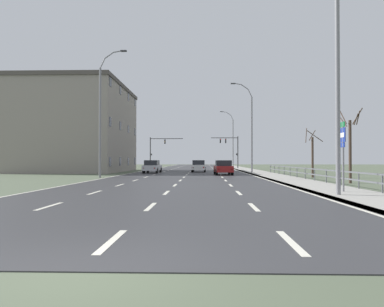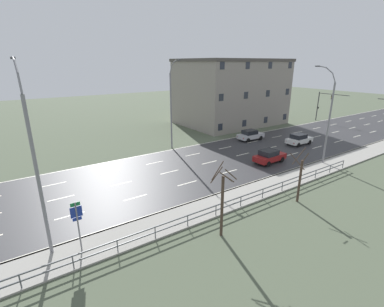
{
  "view_description": "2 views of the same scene",
  "coord_description": "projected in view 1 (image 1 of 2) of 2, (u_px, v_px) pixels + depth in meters",
  "views": [
    {
      "loc": [
        1.81,
        -5.32,
        1.62
      ],
      "look_at": [
        -0.45,
        67.03,
        2.85
      ],
      "focal_mm": 35.05,
      "sensor_mm": 36.0,
      "label": 1
    },
    {
      "loc": [
        24.26,
        10.14,
        11.22
      ],
      "look_at": [
        0.0,
        26.53,
        1.59
      ],
      "focal_mm": 25.91,
      "sensor_mm": 36.0,
      "label": 2
    }
  ],
  "objects": [
    {
      "name": "car_distant",
      "position": [
        223.0,
        167.0,
        40.07
      ],
      "size": [
        2.0,
        4.18,
        1.57
      ],
      "rotation": [
        0.0,
        0.0,
        0.05
      ],
      "color": "maroon",
      "rests_on": "ground"
    },
    {
      "name": "car_mid_centre",
      "position": [
        199.0,
        166.0,
        49.57
      ],
      "size": [
        1.87,
        4.12,
        1.57
      ],
      "rotation": [
        0.0,
        0.0,
        -0.01
      ],
      "color": "silver",
      "rests_on": "ground"
    },
    {
      "name": "guardrail",
      "position": [
        315.0,
        172.0,
        27.11
      ],
      "size": [
        0.07,
        36.04,
        1.0
      ],
      "color": "#515459",
      "rests_on": "ground"
    },
    {
      "name": "road_asphalt_strip",
      "position": [
        193.0,
        169.0,
        65.31
      ],
      "size": [
        14.0,
        120.0,
        0.03
      ],
      "color": "#303033",
      "rests_on": "ground"
    },
    {
      "name": "bare_tree_near",
      "position": [
        350.0,
        146.0,
        25.86
      ],
      "size": [
        1.36,
        1.4,
        5.17
      ],
      "color": "#423328",
      "rests_on": "ground"
    },
    {
      "name": "highway_sign",
      "position": [
        343.0,
        147.0,
        17.68
      ],
      "size": [
        0.09,
        0.68,
        3.44
      ],
      "color": "slate",
      "rests_on": "ground"
    },
    {
      "name": "street_lamp_left_bank",
      "position": [
        102.0,
        115.0,
        33.97
      ],
      "size": [
        2.52,
        0.24,
        11.62
      ],
      "color": "slate",
      "rests_on": "ground"
    },
    {
      "name": "bare_tree_mid",
      "position": [
        312.0,
        154.0,
        34.33
      ],
      "size": [
        1.47,
        1.51,
        4.61
      ],
      "color": "#423328",
      "rests_on": "ground"
    },
    {
      "name": "car_near_right",
      "position": [
        152.0,
        166.0,
        45.74
      ],
      "size": [
        2.0,
        4.18,
        1.57
      ],
      "rotation": [
        0.0,
        0.0,
        -0.05
      ],
      "color": "#B7B7BC",
      "rests_on": "ground"
    },
    {
      "name": "traffic_signal_right",
      "position": [
        231.0,
        147.0,
        66.75
      ],
      "size": [
        4.87,
        0.36,
        5.8
      ],
      "color": "#38383A",
      "rests_on": "ground"
    },
    {
      "name": "traffic_signal_left",
      "position": [
        157.0,
        148.0,
        68.01
      ],
      "size": [
        6.03,
        0.36,
        5.72
      ],
      "color": "#38383A",
      "rests_on": "ground"
    },
    {
      "name": "street_lamp_distant",
      "position": [
        232.0,
        140.0,
        73.9
      ],
      "size": [
        2.64,
        0.24,
        11.26
      ],
      "color": "slate",
      "rests_on": "ground"
    },
    {
      "name": "street_lamp_midground",
      "position": [
        250.0,
        129.0,
        45.04
      ],
      "size": [
        2.63,
        0.24,
        10.94
      ],
      "color": "slate",
      "rests_on": "ground"
    },
    {
      "name": "street_lamp_foreground",
      "position": [
        333.0,
        67.0,
        16.19
      ],
      "size": [
        2.83,
        0.24,
        11.57
      ],
      "color": "slate",
      "rests_on": "ground"
    },
    {
      "name": "brick_building",
      "position": [
        76.0,
        129.0,
        52.03
      ],
      "size": [
        13.7,
        18.64,
        11.89
      ],
      "color": "gray",
      "rests_on": "ground"
    },
    {
      "name": "sidewalk_right",
      "position": [
        242.0,
        169.0,
        65.05
      ],
      "size": [
        3.0,
        120.0,
        0.12
      ],
      "color": "gray",
      "rests_on": "ground"
    },
    {
      "name": "ground_plane",
      "position": [
        191.0,
        172.0,
        53.32
      ],
      "size": [
        160.0,
        160.0,
        0.12
      ],
      "color": "#4C5642"
    }
  ]
}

